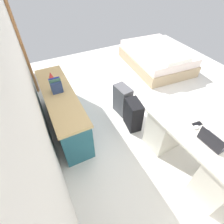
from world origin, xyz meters
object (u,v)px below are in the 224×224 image
Objects in this scene: bed at (157,57)px; suitcase_spare_grey at (122,100)px; cell_phone_by_mouse at (197,124)px; credenza at (63,110)px; figurine_small at (51,75)px; laptop at (212,141)px; suitcase_black at (133,115)px; computer_mouse at (196,127)px; desk at (192,149)px.

suitcase_spare_grey is at bearing 124.87° from bed.
suitcase_spare_grey is 1.47m from cell_phone_by_mouse.
credenza is 0.68m from figurine_small.
laptop is 2.94× the size of figurine_small.
credenza is 3.17× the size of suitcase_black.
cell_phone_by_mouse is (-1.35, -0.38, 0.45)m from suitcase_spare_grey.
bed is 2.15m from suitcase_spare_grey.
figurine_small is (0.52, 0.00, 0.43)m from credenza.
laptop reaches higher than computer_mouse.
bed is at bearing -78.78° from figurine_small.
cell_phone_by_mouse is (0.13, -0.08, 0.36)m from desk.
cell_phone_by_mouse reaches higher than suitcase_black.
computer_mouse reaches higher than desk.
suitcase_black is 1.36m from laptop.
laptop is (-1.22, -0.30, 0.51)m from suitcase_black.
desk is 1.51m from suitcase_spare_grey.
laptop is 2.70m from figurine_small.
credenza reaches higher than cell_phone_by_mouse.
cell_phone_by_mouse is at bearing -148.46° from suitcase_black.
computer_mouse is (-1.39, -0.31, 0.46)m from suitcase_spare_grey.
desk is at bearing 151.69° from bed.
bed is 2.43m from suitcase_black.
credenza is 16.36× the size of figurine_small.
bed is at bearing -38.88° from suitcase_black.
suitcase_black is at bearing 15.32° from computer_mouse.
cell_phone_by_mouse is (-2.57, 1.38, 0.51)m from bed.
credenza is at bearing 110.73° from bed.
figurine_small is at bearing 52.88° from suitcase_spare_grey.
desk is 13.43× the size of figurine_small.
computer_mouse reaches higher than cell_phone_by_mouse.
laptop is (-1.79, -1.41, 0.41)m from credenza.
credenza is 1.13m from suitcase_spare_grey.
suitcase_black is at bearing 13.88° from laptop.
laptop is 3.23× the size of computer_mouse.
desk is 0.38m from computer_mouse.
desk reaches higher than bed.
credenza is 3.00× the size of suitcase_spare_grey.
figurine_small is (2.31, 1.41, 0.02)m from laptop.
suitcase_black is at bearing 29.19° from cell_phone_by_mouse.
desk is 14.78× the size of computer_mouse.
suitcase_spare_grey is at bearing 9.84° from laptop.
desk is 2.60× the size of suitcase_black.
credenza is 13.24× the size of cell_phone_by_mouse.
bed is at bearing -28.31° from desk.
laptop is at bearing -176.97° from suitcase_spare_grey.
cell_phone_by_mouse is at bearing 151.80° from bed.
suitcase_spare_grey is (-0.14, -1.12, -0.08)m from credenza.
computer_mouse is at bearing -153.02° from suitcase_black.
suitcase_spare_grey is at bearing -120.30° from figurine_small.
laptop is at bearing 170.98° from computer_mouse.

